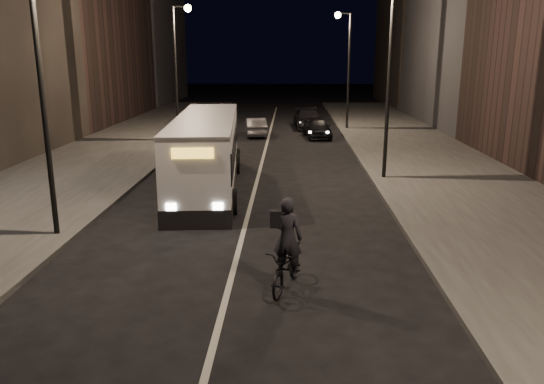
# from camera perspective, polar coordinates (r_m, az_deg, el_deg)

# --- Properties ---
(ground) EXTENTS (180.00, 180.00, 0.00)m
(ground) POSITION_cam_1_polar(r_m,az_deg,el_deg) (12.34, -5.03, -11.51)
(ground) COLOR black
(ground) RESTS_ON ground
(sidewalk_right) EXTENTS (7.00, 70.00, 0.16)m
(sidewalk_right) POSITION_cam_1_polar(r_m,az_deg,el_deg) (26.51, 17.38, 2.33)
(sidewalk_right) COLOR #353532
(sidewalk_right) RESTS_ON ground
(sidewalk_left) EXTENTS (7.00, 70.00, 0.16)m
(sidewalk_left) POSITION_cam_1_polar(r_m,az_deg,el_deg) (27.42, -19.36, 2.56)
(sidewalk_left) COLOR #353532
(sidewalk_left) RESTS_ON ground
(streetlight_right_mid) EXTENTS (1.20, 0.44, 8.12)m
(streetlight_right_mid) POSITION_cam_1_polar(r_m,az_deg,el_deg) (23.32, 11.94, 14.18)
(streetlight_right_mid) COLOR black
(streetlight_right_mid) RESTS_ON sidewalk_right
(streetlight_right_far) EXTENTS (1.20, 0.44, 8.12)m
(streetlight_right_far) POSITION_cam_1_polar(r_m,az_deg,el_deg) (39.18, 7.91, 14.41)
(streetlight_right_far) COLOR black
(streetlight_right_far) RESTS_ON sidewalk_right
(streetlight_left_near) EXTENTS (1.20, 0.44, 8.12)m
(streetlight_left_near) POSITION_cam_1_polar(r_m,az_deg,el_deg) (16.45, -23.00, 13.30)
(streetlight_left_near) COLOR black
(streetlight_left_near) RESTS_ON sidewalk_left
(streetlight_left_far) EXTENTS (1.20, 0.44, 8.12)m
(streetlight_left_far) POSITION_cam_1_polar(r_m,az_deg,el_deg) (33.68, -9.95, 14.32)
(streetlight_left_far) COLOR black
(streetlight_left_far) RESTS_ON sidewalk_left
(city_bus) EXTENTS (3.27, 11.17, 2.97)m
(city_bus) POSITION_cam_1_polar(r_m,az_deg,el_deg) (21.98, -7.06, 4.55)
(city_bus) COLOR silver
(city_bus) RESTS_ON ground
(cyclist_on_bicycle) EXTENTS (1.23, 2.12, 2.31)m
(cyclist_on_bicycle) POSITION_cam_1_polar(r_m,az_deg,el_deg) (12.50, 1.63, -7.23)
(cyclist_on_bicycle) COLOR black
(cyclist_on_bicycle) RESTS_ON ground
(car_near) EXTENTS (2.01, 4.05, 1.33)m
(car_near) POSITION_cam_1_polar(r_m,az_deg,el_deg) (35.63, 4.89, 6.90)
(car_near) COLOR black
(car_near) RESTS_ON ground
(car_mid) EXTENTS (1.79, 3.90, 1.24)m
(car_mid) POSITION_cam_1_polar(r_m,az_deg,el_deg) (36.33, -1.77, 7.03)
(car_mid) COLOR #363639
(car_mid) RESTS_ON ground
(car_far) EXTENTS (2.30, 4.96, 1.40)m
(car_far) POSITION_cam_1_polar(r_m,az_deg,el_deg) (40.19, 3.88, 7.85)
(car_far) COLOR black
(car_far) RESTS_ON ground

